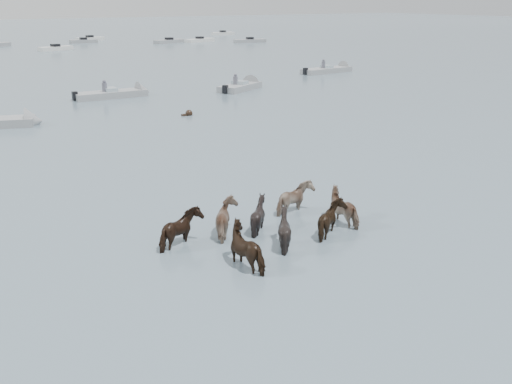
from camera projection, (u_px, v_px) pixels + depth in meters
ground at (232, 258)px, 16.24m from camera, size 400.00×400.00×0.00m
pony_herd at (273, 224)px, 17.60m from camera, size 7.01×4.12×1.37m
swimming_pony at (188, 114)px, 35.84m from camera, size 0.72×0.44×0.44m
motorboat_c at (121, 94)px, 42.52m from camera, size 5.77×1.65×1.92m
motorboat_d at (245, 86)px, 46.16m from camera, size 4.94×3.68×1.92m
motorboat_e at (332, 70)px, 56.55m from camera, size 6.17×2.18×1.92m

